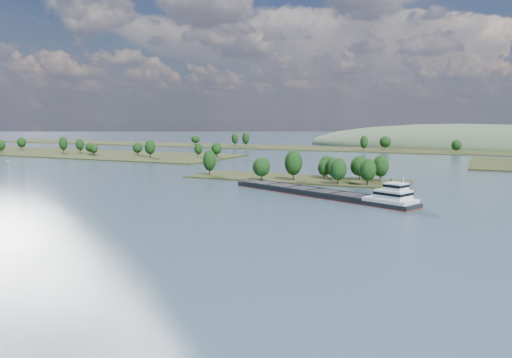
% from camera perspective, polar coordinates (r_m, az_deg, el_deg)
% --- Properties ---
extents(ground, '(1800.00, 1800.00, 0.00)m').
position_cam_1_polar(ground, '(172.15, -2.57, -2.29)').
color(ground, '#324957').
rests_on(ground, ground).
extents(tree_island, '(100.00, 32.11, 14.48)m').
position_cam_1_polar(tree_island, '(222.61, 5.93, 0.82)').
color(tree_island, '#262E14').
rests_on(tree_island, ground).
extents(left_bank, '(300.00, 80.00, 14.18)m').
position_cam_1_polar(left_bank, '(423.56, -21.75, 2.87)').
color(left_bank, '#262E14').
rests_on(left_bank, ground).
extents(back_shoreline, '(900.00, 60.00, 15.03)m').
position_cam_1_polar(back_shoreline, '(437.17, 15.55, 3.21)').
color(back_shoreline, '#262E14').
rests_on(back_shoreline, ground).
extents(hill_west, '(320.00, 160.00, 44.00)m').
position_cam_1_polar(hill_west, '(531.92, 22.82, 3.48)').
color(hill_west, '#41543A').
rests_on(hill_west, ground).
extents(cargo_barge, '(75.38, 38.89, 10.55)m').
position_cam_1_polar(cargo_barge, '(177.11, 8.37, -1.66)').
color(cargo_barge, black).
rests_on(cargo_barge, ground).
extents(motorboat, '(6.07, 4.82, 2.23)m').
position_cam_1_polar(motorboat, '(339.43, -26.46, 1.78)').
color(motorboat, silver).
rests_on(motorboat, ground).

